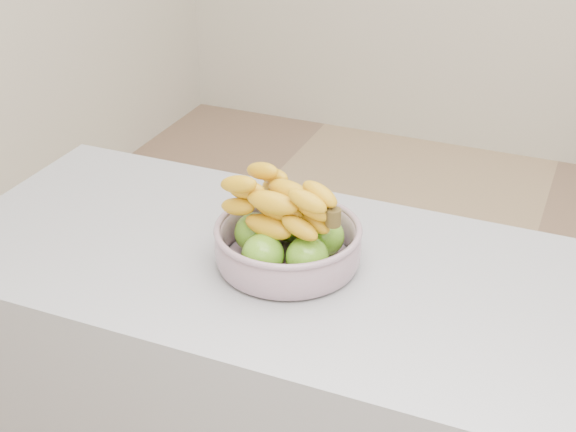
# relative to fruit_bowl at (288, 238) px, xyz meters

# --- Properties ---
(ground) EXTENTS (4.00, 4.00, 0.00)m
(ground) POSITION_rel_fruit_bowl_xyz_m (0.33, 0.68, -0.96)
(ground) COLOR tan
(ground) RESTS_ON ground
(fruit_bowl) EXTENTS (0.27, 0.27, 0.17)m
(fruit_bowl) POSITION_rel_fruit_bowl_xyz_m (0.00, 0.00, 0.00)
(fruit_bowl) COLOR #A5B9C7
(fruit_bowl) RESTS_ON counter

